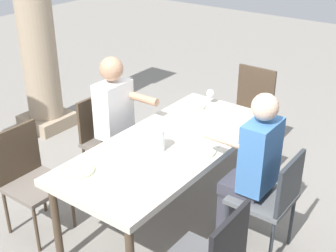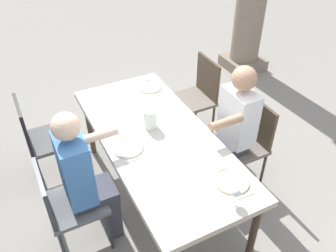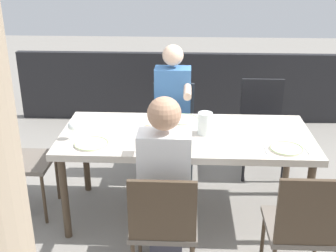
{
  "view_description": "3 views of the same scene",
  "coord_description": "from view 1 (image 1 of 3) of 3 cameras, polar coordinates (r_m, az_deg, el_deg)",
  "views": [
    {
      "loc": [
        -2.6,
        -1.91,
        2.51
      ],
      "look_at": [
        0.01,
        0.02,
        0.9
      ],
      "focal_mm": 48.59,
      "sensor_mm": 36.0,
      "label": 1
    },
    {
      "loc": [
        2.07,
        -0.96,
        2.65
      ],
      "look_at": [
        0.04,
        0.08,
        0.88
      ],
      "focal_mm": 37.63,
      "sensor_mm": 36.0,
      "label": 2
    },
    {
      "loc": [
        -0.01,
        3.19,
        2.14
      ],
      "look_at": [
        0.14,
        0.1,
        0.86
      ],
      "focal_mm": 46.33,
      "sensor_mm": 36.0,
      "label": 3
    }
  ],
  "objects": [
    {
      "name": "ground_plane",
      "position": [
        4.09,
        0.17,
        -11.55
      ],
      "size": [
        16.0,
        16.0,
        0.0
      ],
      "primitive_type": "plane",
      "color": "gray"
    },
    {
      "name": "dining_table",
      "position": [
        3.7,
        0.18,
        -2.99
      ],
      "size": [
        2.01,
        0.88,
        0.76
      ],
      "color": "beige",
      "rests_on": "ground"
    },
    {
      "name": "chair_west_north",
      "position": [
        3.88,
        -17.08,
        -5.85
      ],
      "size": [
        0.44,
        0.44,
        0.91
      ],
      "color": "#6A6158",
      "rests_on": "ground"
    },
    {
      "name": "chair_mid_north",
      "position": [
        4.38,
        -7.9,
        -1.16
      ],
      "size": [
        0.44,
        0.44,
        0.88
      ],
      "color": "#6A6158",
      "rests_on": "ground"
    },
    {
      "name": "chair_mid_south",
      "position": [
        3.54,
        12.88,
        -8.55
      ],
      "size": [
        0.44,
        0.44,
        0.88
      ],
      "color": "#5B5E61",
      "rests_on": "ground"
    },
    {
      "name": "chair_head_east",
      "position": [
        4.87,
        10.2,
        2.23
      ],
      "size": [
        0.44,
        0.44,
        0.97
      ],
      "color": "#6A6158",
      "rests_on": "ground"
    },
    {
      "name": "diner_woman_green",
      "position": [
        3.5,
        10.34,
        -5.19
      ],
      "size": [
        0.34,
        0.49,
        1.32
      ],
      "color": "#3F3F4C",
      "rests_on": "ground"
    },
    {
      "name": "diner_man_white",
      "position": [
        4.17,
        -6.09,
        0.51
      ],
      "size": [
        0.34,
        0.5,
        1.31
      ],
      "color": "#3F3F4C",
      "rests_on": "ground"
    },
    {
      "name": "stone_column_centre",
      "position": [
        5.42,
        -16.41,
        12.87
      ],
      "size": [
        0.54,
        0.54,
        2.74
      ],
      "color": "tan",
      "rests_on": "ground"
    },
    {
      "name": "plate_0",
      "position": [
        3.35,
        -11.23,
        -5.49
      ],
      "size": [
        0.24,
        0.24,
        0.02
      ],
      "color": "silver",
      "rests_on": "dining_table"
    },
    {
      "name": "fork_0",
      "position": [
        3.28,
        -13.13,
        -6.65
      ],
      "size": [
        0.03,
        0.17,
        0.01
      ],
      "primitive_type": "cube",
      "rotation": [
        0.0,
        0.0,
        0.06
      ],
      "color": "silver",
      "rests_on": "dining_table"
    },
    {
      "name": "spoon_0",
      "position": [
        3.44,
        -9.41,
        -4.55
      ],
      "size": [
        0.02,
        0.17,
        0.01
      ],
      "primitive_type": "cube",
      "rotation": [
        0.0,
        0.0,
        -0.02
      ],
      "color": "silver",
      "rests_on": "dining_table"
    },
    {
      "name": "plate_1",
      "position": [
        3.55,
        4.01,
        -3.12
      ],
      "size": [
        0.25,
        0.25,
        0.02
      ],
      "color": "white",
      "rests_on": "dining_table"
    },
    {
      "name": "fork_1",
      "position": [
        3.44,
        2.64,
        -4.2
      ],
      "size": [
        0.02,
        0.17,
        0.01
      ],
      "primitive_type": "cube",
      "rotation": [
        0.0,
        0.0,
        0.0
      ],
      "color": "silver",
      "rests_on": "dining_table"
    },
    {
      "name": "spoon_1",
      "position": [
        3.66,
        5.28,
        -2.27
      ],
      "size": [
        0.02,
        0.17,
        0.01
      ],
      "primitive_type": "cube",
      "rotation": [
        0.0,
        0.0,
        -0.04
      ],
      "color": "silver",
      "rests_on": "dining_table"
    },
    {
      "name": "plate_2",
      "position": [
        4.32,
        3.03,
        2.55
      ],
      "size": [
        0.26,
        0.26,
        0.02
      ],
      "color": "silver",
      "rests_on": "dining_table"
    },
    {
      "name": "wine_glass_2",
      "position": [
        4.36,
        5.33,
        4.07
      ],
      "size": [
        0.08,
        0.08,
        0.15
      ],
      "color": "white",
      "rests_on": "dining_table"
    },
    {
      "name": "fork_2",
      "position": [
        4.21,
        1.9,
        1.82
      ],
      "size": [
        0.03,
        0.17,
        0.01
      ],
      "primitive_type": "cube",
      "rotation": [
        0.0,
        0.0,
        0.09
      ],
      "color": "silver",
      "rests_on": "dining_table"
    },
    {
      "name": "spoon_2",
      "position": [
        4.44,
        4.11,
        3.11
      ],
      "size": [
        0.03,
        0.17,
        0.01
      ],
      "primitive_type": "cube",
      "rotation": [
        0.0,
        0.0,
        -0.07
      ],
      "color": "silver",
      "rests_on": "dining_table"
    },
    {
      "name": "water_pitcher",
      "position": [
        3.53,
        -1.33,
        -1.88
      ],
      "size": [
        0.12,
        0.12,
        0.18
      ],
      "color": "white",
      "rests_on": "dining_table"
    }
  ]
}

